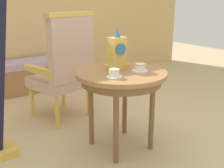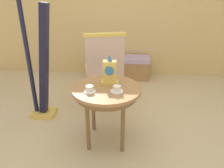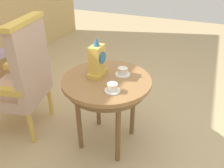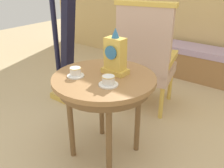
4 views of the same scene
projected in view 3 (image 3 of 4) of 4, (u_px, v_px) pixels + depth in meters
The scene contains 6 objects.
ground_plane at pixel (105, 136), 2.26m from camera, with size 10.00×10.00×0.00m, color tan.
side_table at pixel (107, 87), 1.91m from camera, with size 0.76×0.76×0.69m.
teacup_left at pixel (112, 88), 1.69m from camera, with size 0.12×0.12×0.07m.
teacup_right at pixel (123, 72), 1.92m from camera, with size 0.13×0.13×0.07m.
mantel_clock at pixel (97, 61), 1.86m from camera, with size 0.19×0.11×0.34m.
armchair at pixel (23, 77), 2.11m from camera, with size 0.65×0.64×1.14m.
Camera 3 is at (-1.52, -0.75, 1.60)m, focal length 35.95 mm.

